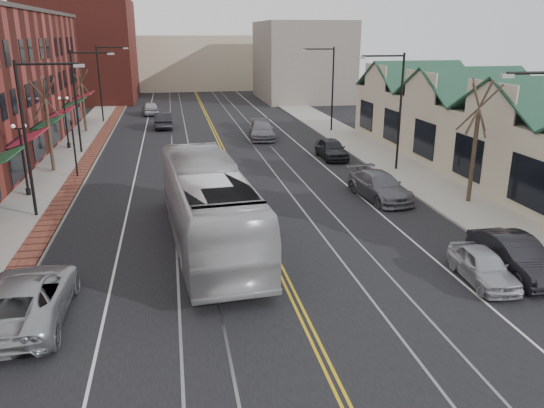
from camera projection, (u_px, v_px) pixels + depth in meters
name	position (u px, v px, depth m)	size (l,w,h in m)	color
ground	(330.00, 373.00, 15.40)	(160.00, 160.00, 0.00)	black
sidewalk_left	(43.00, 195.00, 31.95)	(4.00, 120.00, 0.15)	gray
sidewalk_right	(415.00, 176.00, 36.19)	(4.00, 120.00, 0.15)	gray
building_right	(498.00, 141.00, 36.57)	(8.00, 36.00, 4.60)	beige
backdrop_left	(83.00, 51.00, 75.85)	(14.00, 18.00, 14.00)	maroon
backdrop_mid	(192.00, 62.00, 93.48)	(22.00, 14.00, 9.00)	beige
backdrop_right	(302.00, 61.00, 77.12)	(12.00, 16.00, 11.00)	slate
streetlight_l_1	(33.00, 124.00, 26.85)	(3.33, 0.25, 8.00)	black
streetlight_l_2	(81.00, 91.00, 41.81)	(3.33, 0.25, 8.00)	black
streetlight_l_3	(103.00, 76.00, 56.77)	(3.33, 0.25, 8.00)	black
streetlight_r_1	(395.00, 100.00, 36.37)	(3.33, 0.25, 8.00)	black
streetlight_r_2	(328.00, 80.00, 51.33)	(3.33, 0.25, 8.00)	black
lamppost_l_2	(24.00, 161.00, 31.15)	(0.84, 0.28, 4.27)	black
lamppost_l_3	(66.00, 123.00, 44.24)	(0.84, 0.28, 4.27)	black
tree_left_near	(48.00, 123.00, 36.41)	(1.78, 1.37, 6.48)	#382B21
tree_left_far	(83.00, 99.00, 51.44)	(1.66, 1.28, 6.02)	#382B21
tree_right_mid	(475.00, 139.00, 29.54)	(1.90, 1.46, 6.93)	#382B21
traffic_signal	(74.00, 144.00, 35.24)	(0.18, 0.15, 3.80)	black
transit_bus	(208.00, 205.00, 24.27)	(3.18, 13.61, 3.79)	#BAB9BC
parked_suv	(26.00, 298.00, 17.97)	(2.76, 5.99, 1.66)	#9FA3A6
parked_car_a	(483.00, 266.00, 20.85)	(1.57, 3.91, 1.33)	#ACADB4
parked_car_b	(515.00, 256.00, 21.52)	(1.65, 4.73, 1.56)	black
parked_car_c	(380.00, 186.00, 31.33)	(2.18, 5.35, 1.55)	slate
parked_car_d	(332.00, 149.00, 41.43)	(1.83, 4.55, 1.55)	#222328
distant_car_left	(163.00, 120.00, 54.62)	(1.73, 4.96, 1.63)	black
distant_car_right	(262.00, 130.00, 49.18)	(2.23, 5.48, 1.59)	slate
distant_car_far	(150.00, 108.00, 63.62)	(1.88, 4.68, 1.59)	#A3A4AA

